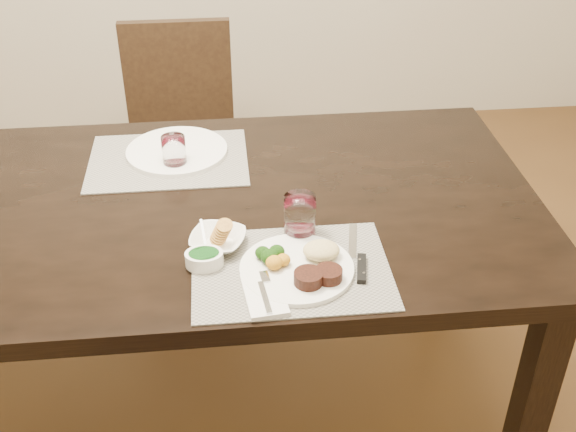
{
  "coord_description": "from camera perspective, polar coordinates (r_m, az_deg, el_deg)",
  "views": [
    {
      "loc": [
        0.16,
        -1.63,
        1.79
      ],
      "look_at": [
        0.31,
        -0.19,
        0.82
      ],
      "focal_mm": 45.0,
      "sensor_mm": 36.0,
      "label": 1
    }
  ],
  "objects": [
    {
      "name": "dining_table",
      "position": [
        1.99,
        -9.36,
        -1.08
      ],
      "size": [
        2.0,
        1.0,
        0.75
      ],
      "color": "black",
      "rests_on": "ground"
    },
    {
      "name": "placemat_near",
      "position": [
        1.68,
        0.25,
        -4.27
      ],
      "size": [
        0.46,
        0.34,
        0.0
      ],
      "primitive_type": "cube",
      "color": "gray",
      "rests_on": "dining_table"
    },
    {
      "name": "dinner_plate",
      "position": [
        1.67,
        1.14,
        -3.96
      ],
      "size": [
        0.27,
        0.27,
        0.05
      ],
      "rotation": [
        0.0,
        0.0,
        0.07
      ],
      "color": "white",
      "rests_on": "placemat_near"
    },
    {
      "name": "wine_glass_far",
      "position": [
        2.09,
        -8.98,
        4.92
      ],
      "size": [
        0.07,
        0.07,
        0.09
      ],
      "rotation": [
        0.0,
        0.0,
        -0.03
      ],
      "color": "silver",
      "rests_on": "placemat_far"
    },
    {
      "name": "chair_far",
      "position": [
        2.88,
        -8.44,
        6.82
      ],
      "size": [
        0.42,
        0.42,
        0.9
      ],
      "color": "black",
      "rests_on": "ground"
    },
    {
      "name": "ground_plane",
      "position": [
        2.43,
        -7.89,
        -14.13
      ],
      "size": [
        4.5,
        4.5,
        0.0
      ],
      "primitive_type": "plane",
      "color": "#4A3018",
      "rests_on": "ground"
    },
    {
      "name": "wine_glass_near",
      "position": [
        1.77,
        0.94,
        -0.14
      ],
      "size": [
        0.08,
        0.08,
        0.11
      ],
      "rotation": [
        0.0,
        0.0,
        -0.05
      ],
      "color": "silver",
      "rests_on": "placemat_near"
    },
    {
      "name": "sauce_ramekin",
      "position": [
        1.69,
        -6.64,
        -3.32
      ],
      "size": [
        0.09,
        0.13,
        0.07
      ],
      "rotation": [
        0.0,
        0.0,
        0.15
      ],
      "color": "white",
      "rests_on": "placemat_near"
    },
    {
      "name": "far_plate",
      "position": [
        2.17,
        -8.77,
        5.11
      ],
      "size": [
        0.3,
        0.3,
        0.01
      ],
      "primitive_type": "cylinder",
      "color": "white",
      "rests_on": "placemat_far"
    },
    {
      "name": "placemat_far",
      "position": [
        2.15,
        -9.43,
        4.39
      ],
      "size": [
        0.46,
        0.34,
        0.0
      ],
      "primitive_type": "cube",
      "color": "gray",
      "rests_on": "dining_table"
    },
    {
      "name": "napkin_fork",
      "position": [
        1.6,
        -1.88,
        -6.21
      ],
      "size": [
        0.1,
        0.16,
        0.02
      ],
      "rotation": [
        0.0,
        0.0,
        0.11
      ],
      "color": "white",
      "rests_on": "placemat_near"
    },
    {
      "name": "steak_knife",
      "position": [
        1.7,
        5.66,
        -3.6
      ],
      "size": [
        0.05,
        0.24,
        0.01
      ],
      "rotation": [
        0.0,
        0.0,
        -0.19
      ],
      "color": "silver",
      "rests_on": "placemat_near"
    },
    {
      "name": "cracker_bowl",
      "position": [
        1.75,
        -5.56,
        -1.87
      ],
      "size": [
        0.17,
        0.17,
        0.06
      ],
      "rotation": [
        0.0,
        0.0,
        -0.33
      ],
      "color": "white",
      "rests_on": "placemat_near"
    }
  ]
}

